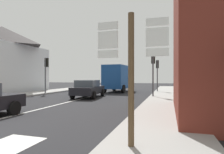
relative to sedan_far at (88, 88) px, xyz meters
name	(u,v)px	position (x,y,z in m)	size (l,w,h in m)	color
ground_plane	(86,98)	(-0.10, -0.31, -0.76)	(80.00, 80.00, 0.00)	#232326
sidewalk_right	(166,103)	(6.35, -2.31, -0.69)	(2.76, 44.00, 0.14)	#9E9B96
sidewalk_left	(4,97)	(-6.55, -2.31, -0.69)	(2.76, 44.00, 0.14)	#9E9B96
lane_centre_stripe	(59,104)	(-0.10, -4.31, -0.75)	(0.16, 12.00, 0.01)	silver
clapboard_house_left	(2,59)	(-12.07, 2.68, 3.10)	(7.54, 9.24, 7.61)	silver
sedan_far	(88,88)	(0.00, 0.00, 0.00)	(2.26, 4.34, 1.47)	black
delivery_truck	(118,78)	(0.80, 6.60, 0.89)	(2.69, 5.10, 3.05)	#19478C
route_sign_post	(131,69)	(5.72, -10.48, 1.15)	(1.66, 0.14, 3.20)	brown
traffic_light_near_left	(46,67)	(-5.47, 1.82, 1.95)	(0.30, 0.49, 3.67)	#47474C
traffic_light_far_right	(157,69)	(5.26, 7.28, 1.93)	(0.30, 0.49, 3.64)	#47474C
traffic_light_near_right	(153,64)	(5.26, 1.39, 2.02)	(0.30, 0.49, 3.76)	#47474C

